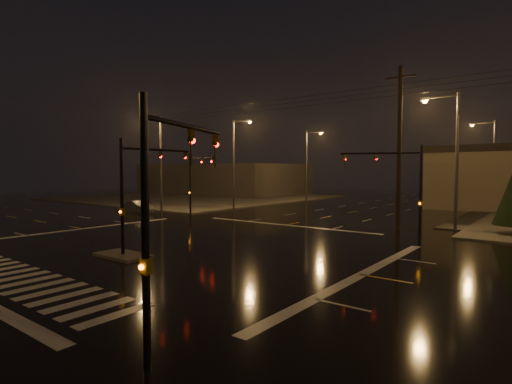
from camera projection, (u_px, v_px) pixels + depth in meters
ground at (182, 245)px, 23.39m from camera, size 140.00×140.00×0.00m
sidewalk_nw at (196, 197)px, 65.39m from camera, size 36.00×36.00×0.12m
median_island at (123, 255)px, 20.22m from camera, size 3.00×1.60×0.15m
crosswalk at (16, 278)px, 16.26m from camera, size 15.00×2.60×0.01m
stop_bar_far at (285, 225)px, 32.11m from camera, size 16.00×0.50×0.01m
commercial_block at (222, 179)px, 77.80m from camera, size 30.00×18.00×5.60m
signal_mast_median at (137, 182)px, 20.76m from camera, size 0.25×4.59×6.00m
signal_mast_ne at (403, 180)px, 25.46m from camera, size 4.84×1.86×6.00m
signal_mast_nw at (195, 177)px, 37.00m from camera, size 4.84×1.86×6.00m
signal_mast_se at (164, 198)px, 9.26m from camera, size 1.55×3.87×6.00m
streetlight_1 at (236, 158)px, 44.15m from camera, size 2.77×0.32×10.00m
streetlight_2 at (308, 161)px, 56.83m from camera, size 2.77×0.32×10.00m
streetlight_3 at (452, 151)px, 28.98m from camera, size 2.77×0.32×10.00m
streetlight_4 at (491, 158)px, 44.83m from camera, size 2.77×0.32×10.00m
streetlight_5 at (158, 157)px, 41.67m from camera, size 0.32×2.77×10.00m
utility_pole_0 at (145, 156)px, 47.53m from camera, size 2.20×0.32×12.00m
utility_pole_1 at (399, 147)px, 29.31m from camera, size 2.20×0.32×12.00m
car_crossing at (138, 207)px, 41.39m from camera, size 4.06×1.80×1.29m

